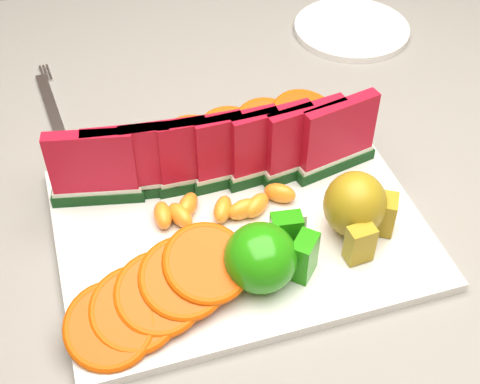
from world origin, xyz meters
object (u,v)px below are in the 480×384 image
object	(u,v)px
apple_cluster	(267,255)
side_plate	(352,29)
platter	(240,227)
pear_cluster	(357,207)
fork	(51,106)

from	to	relation	value
apple_cluster	side_plate	distance (m)	0.52
platter	side_plate	size ratio (longest dim) A/B	1.71
pear_cluster	fork	world-z (taller)	pear_cluster
apple_cluster	pear_cluster	world-z (taller)	pear_cluster
side_plate	fork	bearing A→B (deg)	-172.95
apple_cluster	side_plate	size ratio (longest dim) A/B	0.48
fork	platter	bearing A→B (deg)	-58.36
pear_cluster	fork	size ratio (longest dim) A/B	0.49
platter	pear_cluster	world-z (taller)	pear_cluster
pear_cluster	side_plate	bearing A→B (deg)	66.25
platter	side_plate	world-z (taller)	platter
platter	apple_cluster	distance (m)	0.09
apple_cluster	pear_cluster	bearing A→B (deg)	15.13
platter	apple_cluster	xyz separation A→B (m)	(0.00, -0.08, 0.04)
platter	apple_cluster	bearing A→B (deg)	-86.52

